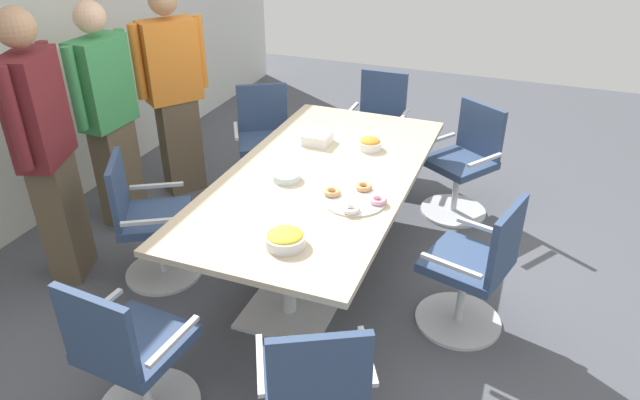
{
  "coord_description": "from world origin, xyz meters",
  "views": [
    {
      "loc": [
        -3.23,
        -1.25,
        2.51
      ],
      "look_at": [
        0.0,
        0.0,
        0.55
      ],
      "focal_mm": 32.71,
      "sensor_mm": 36.0,
      "label": 1
    }
  ],
  "objects_px": {
    "office_chair_3": "(265,145)",
    "person_standing_0": "(45,147)",
    "conference_table": "(320,190)",
    "office_chair_6": "(316,396)",
    "snack_bowl_chips_orange": "(370,144)",
    "snack_bowl_chips_yellow": "(285,238)",
    "person_standing_1": "(108,115)",
    "office_chair_2": "(378,129)",
    "plate_stack": "(286,176)",
    "office_chair_1": "(463,167)",
    "donut_platter": "(355,199)",
    "office_chair_0": "(474,273)",
    "office_chair_5": "(131,359)",
    "napkin_pile": "(317,138)",
    "person_standing_2": "(174,91)"
  },
  "relations": [
    {
      "from": "office_chair_6",
      "to": "office_chair_1",
      "type": "bearing_deg",
      "value": 56.64
    },
    {
      "from": "office_chair_2",
      "to": "snack_bowl_chips_yellow",
      "type": "distance_m",
      "value": 2.59
    },
    {
      "from": "office_chair_1",
      "to": "donut_platter",
      "type": "bearing_deg",
      "value": 105.38
    },
    {
      "from": "office_chair_1",
      "to": "napkin_pile",
      "type": "height_order",
      "value": "office_chair_1"
    },
    {
      "from": "office_chair_3",
      "to": "snack_bowl_chips_yellow",
      "type": "bearing_deg",
      "value": 88.75
    },
    {
      "from": "office_chair_5",
      "to": "napkin_pile",
      "type": "height_order",
      "value": "office_chair_5"
    },
    {
      "from": "office_chair_5",
      "to": "office_chair_6",
      "type": "relative_size",
      "value": 1.0
    },
    {
      "from": "office_chair_3",
      "to": "office_chair_0",
      "type": "bearing_deg",
      "value": 117.57
    },
    {
      "from": "conference_table",
      "to": "person_standing_1",
      "type": "xyz_separation_m",
      "value": [
        0.05,
        1.73,
        0.28
      ]
    },
    {
      "from": "person_standing_1",
      "to": "napkin_pile",
      "type": "xyz_separation_m",
      "value": [
        0.41,
        -1.53,
        -0.12
      ]
    },
    {
      "from": "donut_platter",
      "to": "snack_bowl_chips_orange",
      "type": "bearing_deg",
      "value": 10.33
    },
    {
      "from": "office_chair_2",
      "to": "office_chair_6",
      "type": "bearing_deg",
      "value": 100.86
    },
    {
      "from": "person_standing_1",
      "to": "donut_platter",
      "type": "relative_size",
      "value": 4.34
    },
    {
      "from": "office_chair_1",
      "to": "plate_stack",
      "type": "relative_size",
      "value": 4.93
    },
    {
      "from": "office_chair_0",
      "to": "office_chair_2",
      "type": "height_order",
      "value": "same"
    },
    {
      "from": "person_standing_2",
      "to": "snack_bowl_chips_yellow",
      "type": "relative_size",
      "value": 7.78
    },
    {
      "from": "person_standing_1",
      "to": "plate_stack",
      "type": "xyz_separation_m",
      "value": [
        -0.21,
        -1.56,
        -0.13
      ]
    },
    {
      "from": "plate_stack",
      "to": "napkin_pile",
      "type": "bearing_deg",
      "value": 2.33
    },
    {
      "from": "office_chair_3",
      "to": "plate_stack",
      "type": "height_order",
      "value": "office_chair_3"
    },
    {
      "from": "office_chair_0",
      "to": "office_chair_3",
      "type": "height_order",
      "value": "same"
    },
    {
      "from": "plate_stack",
      "to": "napkin_pile",
      "type": "distance_m",
      "value": 0.62
    },
    {
      "from": "office_chair_3",
      "to": "napkin_pile",
      "type": "bearing_deg",
      "value": 113.1
    },
    {
      "from": "office_chair_6",
      "to": "donut_platter",
      "type": "bearing_deg",
      "value": 72.21
    },
    {
      "from": "plate_stack",
      "to": "office_chair_6",
      "type": "bearing_deg",
      "value": -151.3
    },
    {
      "from": "office_chair_2",
      "to": "person_standing_0",
      "type": "relative_size",
      "value": 0.49
    },
    {
      "from": "conference_table",
      "to": "snack_bowl_chips_yellow",
      "type": "height_order",
      "value": "snack_bowl_chips_yellow"
    },
    {
      "from": "donut_platter",
      "to": "person_standing_0",
      "type": "bearing_deg",
      "value": 102.34
    },
    {
      "from": "office_chair_2",
      "to": "snack_bowl_chips_orange",
      "type": "relative_size",
      "value": 5.32
    },
    {
      "from": "office_chair_1",
      "to": "office_chair_6",
      "type": "distance_m",
      "value": 2.66
    },
    {
      "from": "donut_platter",
      "to": "napkin_pile",
      "type": "relative_size",
      "value": 2.11
    },
    {
      "from": "office_chair_2",
      "to": "plate_stack",
      "type": "xyz_separation_m",
      "value": [
        -1.86,
        0.1,
        0.37
      ]
    },
    {
      "from": "office_chair_3",
      "to": "person_standing_0",
      "type": "bearing_deg",
      "value": 36.27
    },
    {
      "from": "person_standing_1",
      "to": "plate_stack",
      "type": "bearing_deg",
      "value": 83.59
    },
    {
      "from": "office_chair_1",
      "to": "napkin_pile",
      "type": "bearing_deg",
      "value": 68.55
    },
    {
      "from": "conference_table",
      "to": "office_chair_1",
      "type": "distance_m",
      "value": 1.43
    },
    {
      "from": "office_chair_6",
      "to": "office_chair_0",
      "type": "bearing_deg",
      "value": 38.07
    },
    {
      "from": "office_chair_3",
      "to": "person_standing_1",
      "type": "bearing_deg",
      "value": 17.45
    },
    {
      "from": "office_chair_0",
      "to": "plate_stack",
      "type": "bearing_deg",
      "value": 100.55
    },
    {
      "from": "conference_table",
      "to": "office_chair_6",
      "type": "height_order",
      "value": "office_chair_6"
    },
    {
      "from": "office_chair_3",
      "to": "napkin_pile",
      "type": "xyz_separation_m",
      "value": [
        -0.51,
        -0.69,
        0.38
      ]
    },
    {
      "from": "office_chair_2",
      "to": "napkin_pile",
      "type": "height_order",
      "value": "office_chair_2"
    },
    {
      "from": "office_chair_2",
      "to": "donut_platter",
      "type": "xyz_separation_m",
      "value": [
        -1.96,
        -0.41,
        0.36
      ]
    },
    {
      "from": "office_chair_5",
      "to": "person_standing_2",
      "type": "distance_m",
      "value": 2.61
    },
    {
      "from": "office_chair_3",
      "to": "snack_bowl_chips_orange",
      "type": "distance_m",
      "value": 1.25
    },
    {
      "from": "conference_table",
      "to": "person_standing_0",
      "type": "height_order",
      "value": "person_standing_0"
    },
    {
      "from": "office_chair_0",
      "to": "donut_platter",
      "type": "distance_m",
      "value": 0.84
    },
    {
      "from": "office_chair_1",
      "to": "snack_bowl_chips_orange",
      "type": "distance_m",
      "value": 0.98
    },
    {
      "from": "office_chair_1",
      "to": "snack_bowl_chips_yellow",
      "type": "distance_m",
      "value": 2.17
    },
    {
      "from": "person_standing_2",
      "to": "office_chair_5",
      "type": "bearing_deg",
      "value": 62.33
    },
    {
      "from": "person_standing_0",
      "to": "office_chair_2",
      "type": "bearing_deg",
      "value": 127.04
    }
  ]
}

